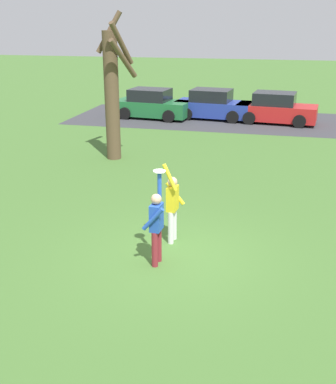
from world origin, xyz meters
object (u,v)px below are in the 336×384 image
parked_car_green (152,105)px  parked_car_red (276,109)px  person_catcher (156,223)px  frisbee_disc (159,171)px  parked_car_blue (213,105)px  person_defender (172,204)px  bare_tree_tall (113,91)px

parked_car_green → parked_car_red: same height
person_catcher → frisbee_disc: (0.02, 0.22, 1.11)m
parked_car_green → frisbee_disc: bearing=-68.0°
parked_car_green → parked_car_blue: (3.32, 0.57, 0.00)m
person_catcher → parked_car_green: size_ratio=0.49×
frisbee_disc → parked_car_red: size_ratio=0.06×
frisbee_disc → parked_car_green: (-4.52, 15.98, -1.37)m
person_catcher → frisbee_disc: bearing=-0.0°
frisbee_disc → parked_car_blue: bearing=94.2°
person_catcher → parked_car_blue: bearing=8.0°
frisbee_disc → parked_car_red: (2.19, 16.19, -1.37)m
parked_car_blue → parked_car_red: (3.39, -0.37, 0.00)m
person_defender → parked_car_red: person_defender is taller
frisbee_disc → bare_tree_tall: size_ratio=0.05×
person_defender → parked_car_blue: bearing=-171.4°
person_defender → parked_car_green: bearing=-159.0°
person_catcher → bare_tree_tall: (-3.76, 7.91, 1.63)m
person_defender → parked_car_blue: person_defender is taller
parked_car_blue → bare_tree_tall: (-2.57, -8.87, 1.89)m
parked_car_blue → parked_car_red: same height
person_defender → frisbee_disc: 1.48m
parked_car_blue → parked_car_red: size_ratio=1.00×
parked_car_green → bare_tree_tall: bearing=-78.7°
person_catcher → parked_car_blue: size_ratio=0.49×
person_catcher → parked_car_red: person_catcher is taller
person_catcher → person_defender: bearing=-0.0°
person_catcher → bare_tree_tall: 8.91m
bare_tree_tall → person_catcher: bearing=-64.6°
person_defender → bare_tree_tall: (-3.84, 6.71, 1.63)m
person_catcher → parked_car_green: bearing=19.5°
parked_car_green → parked_car_red: bearing=7.9°
person_defender → person_catcher: bearing=0.0°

